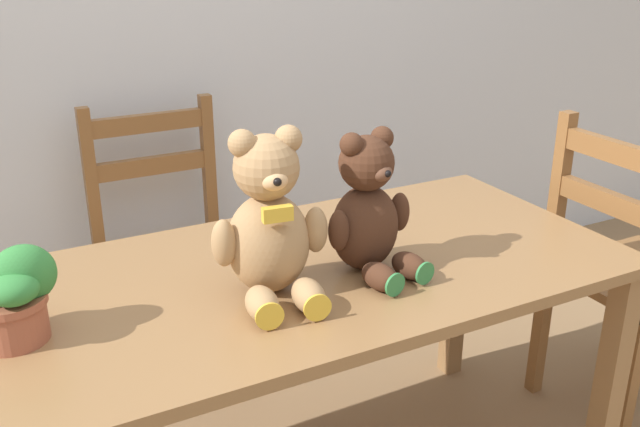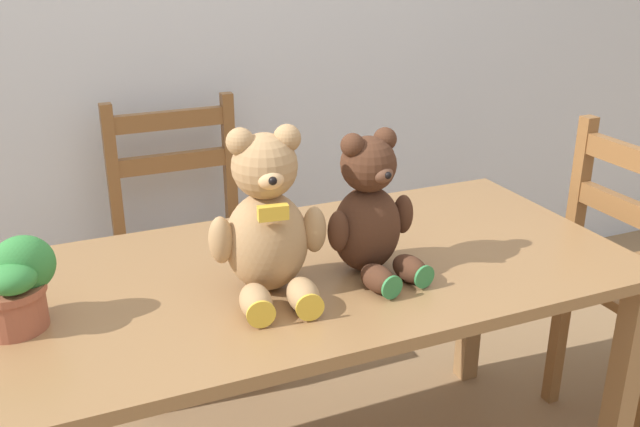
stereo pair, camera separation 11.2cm
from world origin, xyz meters
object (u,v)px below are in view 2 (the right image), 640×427
(teddy_bear_right, at_px, (370,213))
(potted_plant, at_px, (10,284))
(teddy_bear_left, at_px, (267,224))
(wooden_chair_behind, at_px, (187,245))

(teddy_bear_right, height_order, potted_plant, teddy_bear_right)
(teddy_bear_left, distance_m, potted_plant, 0.53)
(wooden_chair_behind, relative_size, teddy_bear_left, 2.51)
(potted_plant, bearing_deg, wooden_chair_behind, 57.19)
(wooden_chair_behind, distance_m, teddy_bear_left, 0.97)
(wooden_chair_behind, height_order, potted_plant, wooden_chair_behind)
(teddy_bear_left, relative_size, teddy_bear_right, 1.10)
(wooden_chair_behind, bearing_deg, potted_plant, 57.19)
(teddy_bear_right, bearing_deg, teddy_bear_left, -9.51)
(teddy_bear_right, relative_size, potted_plant, 1.74)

